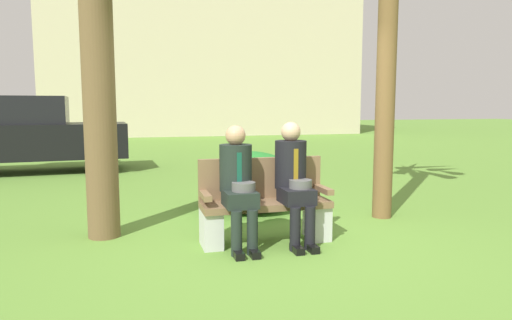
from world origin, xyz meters
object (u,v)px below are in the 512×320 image
Objects in this scene: park_bench at (264,205)px; shrub_near_bench at (250,181)px; parked_car_near at (33,135)px; seated_man_left at (238,180)px; seated_man_right at (294,176)px; building_backdrop at (202,54)px; shrub_mid_lawn at (259,184)px.

park_bench is 1.43m from shrub_near_bench.
park_bench is 7.23m from parked_car_near.
seated_man_right is at bearing 0.28° from seated_man_left.
seated_man_right is at bearing -96.04° from building_backdrop.
seated_man_left is 0.94× the size of shrub_near_bench.
building_backdrop is (6.00, 14.70, 3.52)m from parked_car_near.
park_bench is at bearing -96.85° from building_backdrop.
seated_man_left is 0.98× the size of seated_man_right.
park_bench is 0.35× the size of parked_car_near.
park_bench is at bearing -61.23° from parked_car_near.
seated_man_left reaches higher than park_bench.
seated_man_right is 0.08× the size of building_backdrop.
seated_man_left is 0.08× the size of building_backdrop.
seated_man_right is at bearing -59.77° from parked_car_near.
seated_man_right reaches higher than park_bench.
building_backdrop reaches higher than shrub_mid_lawn.
parked_car_near is at bearing 120.23° from seated_man_right.
shrub_mid_lawn is at bearing 76.04° from park_bench.
seated_man_right is 2.20m from shrub_mid_lawn.
seated_man_right is at bearing -23.71° from park_bench.
building_backdrop reaches higher than parked_car_near.
seated_man_right is 7.47m from parked_car_near.
seated_man_left is at bearing -108.93° from shrub_near_bench.
park_bench is 0.46m from seated_man_left.
building_backdrop is at bearing 67.80° from parked_car_near.
shrub_mid_lawn is (0.82, 2.15, -0.44)m from seated_man_left.
seated_man_left is at bearing -63.97° from parked_car_near.
park_bench is at bearing 156.29° from seated_man_right.
seated_man_left is at bearing -97.66° from building_backdrop.
building_backdrop is (2.02, 19.01, 4.09)m from shrub_mid_lawn.
building_backdrop is at bearing 83.26° from shrub_near_bench.
seated_man_right is 1.51× the size of shrub_mid_lawn.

